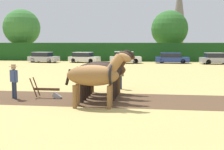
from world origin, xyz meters
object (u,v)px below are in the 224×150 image
object	(u,v)px
tree_far_left	(22,28)
parked_car_center_left	(125,58)
farmer_at_plow	(14,79)
church_spire	(179,15)
parked_car_left	(84,58)
draft_horse_lead_left	(95,75)
parked_car_center	(172,58)
parked_car_center_right	(216,59)
farmer_beside_team	(119,73)
plow	(49,92)
draft_horse_trail_left	(104,70)
parked_car_far_left	(43,57)
tree_left	(170,29)
draft_horse_trail_right	(107,70)
draft_horse_lead_right	(100,72)

from	to	relation	value
tree_far_left	parked_car_center_left	size ratio (longest dim) A/B	1.92
farmer_at_plow	church_spire	bearing A→B (deg)	27.35
parked_car_center_left	parked_car_left	bearing A→B (deg)	162.17
draft_horse_lead_left	parked_car_center	distance (m)	27.64
farmer_at_plow	parked_car_left	xyz separation A→B (m)	(-2.06, 25.50, -0.31)
tree_far_left	parked_car_center_right	xyz separation A→B (m)	(29.95, -8.33, -4.58)
parked_car_center_left	tree_far_left	bearing A→B (deg)	145.54
farmer_beside_team	plow	bearing A→B (deg)	166.28
draft_horse_trail_left	tree_far_left	bearing A→B (deg)	120.83
farmer_beside_team	parked_car_far_left	distance (m)	24.94
farmer_at_plow	parked_car_far_left	bearing A→B (deg)	58.27
tree_far_left	farmer_at_plow	xyz separation A→B (m)	(14.39, -33.00, -4.29)
farmer_beside_team	parked_car_center_left	distance (m)	21.11
farmer_at_plow	farmer_beside_team	xyz separation A→B (m)	(4.91, 3.60, -0.07)
parked_car_center	farmer_beside_team	bearing A→B (deg)	-101.29
tree_far_left	parked_car_center_right	distance (m)	31.43
tree_far_left	parked_car_center_left	world-z (taller)	tree_far_left
church_spire	parked_car_left	world-z (taller)	church_spire
tree_left	parked_car_center_right	size ratio (longest dim) A/B	1.99
church_spire	parked_car_center_right	size ratio (longest dim) A/B	4.65
church_spire	draft_horse_lead_left	size ratio (longest dim) A/B	6.44
draft_horse_trail_left	farmer_at_plow	xyz separation A→B (m)	(-4.36, -0.87, -0.37)
draft_horse_trail_left	farmer_at_plow	size ratio (longest dim) A/B	1.69
farmer_beside_team	church_spire	bearing A→B (deg)	21.41
parked_car_left	parked_car_center_right	bearing A→B (deg)	7.90
draft_horse_trail_left	parked_car_center_left	distance (m)	23.83
parked_car_center	parked_car_center_right	world-z (taller)	parked_car_center_right
parked_car_center_right	farmer_beside_team	bearing A→B (deg)	-121.74
parked_car_far_left	tree_left	bearing A→B (deg)	38.26
farmer_beside_team	parked_car_left	xyz separation A→B (m)	(-6.97, 21.90, -0.24)
draft_horse_trail_left	parked_car_center	xyz separation A→B (m)	(5.67, 24.79, -0.70)
draft_horse_lead_left	tree_left	bearing A→B (deg)	80.95
church_spire	draft_horse_trail_left	bearing A→B (deg)	-99.91
parked_car_far_left	parked_car_center_right	world-z (taller)	parked_car_center_right
church_spire	plow	distance (m)	63.73
church_spire	parked_car_center_right	xyz separation A→B (m)	(0.55, -37.24, -9.15)
tree_left	church_spire	world-z (taller)	church_spire
tree_far_left	plow	world-z (taller)	tree_far_left
parked_car_center	church_spire	bearing A→B (deg)	83.92
parked_car_center_left	farmer_beside_team	bearing A→B (deg)	-96.67
parked_car_center_right	parked_car_far_left	bearing A→B (deg)	174.13
farmer_at_plow	parked_car_far_left	size ratio (longest dim) A/B	0.39
draft_horse_lead_left	draft_horse_trail_right	xyz separation A→B (m)	(0.03, 3.36, -0.08)
tree_far_left	parked_car_left	distance (m)	15.15
draft_horse_lead_left	farmer_beside_team	xyz separation A→B (m)	(0.58, 4.97, -0.44)
parked_car_left	parked_car_center_left	size ratio (longest dim) A/B	1.02
draft_horse_trail_left	farmer_beside_team	xyz separation A→B (m)	(0.56, 2.73, -0.44)
farmer_at_plow	draft_horse_lead_right	bearing A→B (deg)	-52.30
parked_car_center_left	draft_horse_lead_left	bearing A→B (deg)	-98.55
farmer_beside_team	farmer_at_plow	bearing A→B (deg)	157.47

